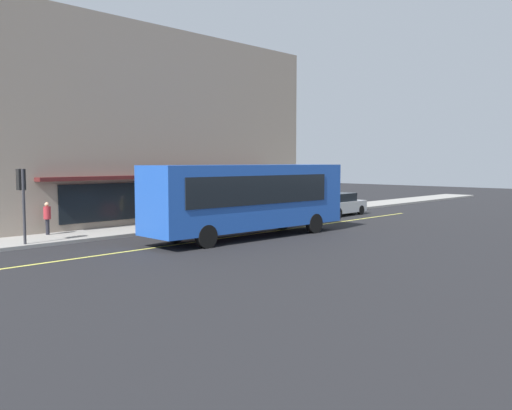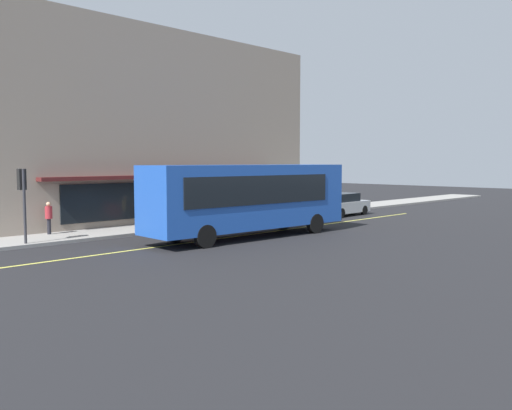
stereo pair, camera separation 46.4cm
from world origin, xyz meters
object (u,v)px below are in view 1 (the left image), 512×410
(pedestrian_by_curb, at_px, (141,209))
(pedestrian_at_corner, at_px, (47,215))
(pedestrian_mid_block, at_px, (170,205))
(car_maroon, at_px, (229,215))
(bus, at_px, (250,196))
(car_silver, at_px, (339,205))
(traffic_light, at_px, (22,188))

(pedestrian_by_curb, height_order, pedestrian_at_corner, pedestrian_at_corner)
(pedestrian_mid_block, bearing_deg, pedestrian_by_curb, -175.74)
(pedestrian_by_curb, distance_m, pedestrian_mid_block, 2.10)
(car_maroon, xyz_separation_m, pedestrian_at_corner, (-8.37, 3.86, 0.34))
(bus, bearing_deg, car_silver, 14.54)
(pedestrian_at_corner, distance_m, pedestrian_mid_block, 7.19)
(pedestrian_by_curb, distance_m, pedestrian_at_corner, 5.11)
(pedestrian_at_corner, height_order, pedestrian_mid_block, pedestrian_mid_block)
(bus, height_order, pedestrian_by_curb, bus)
(bus, relative_size, pedestrian_mid_block, 6.69)
(traffic_light, xyz_separation_m, pedestrian_mid_block, (9.21, 1.79, -1.38))
(pedestrian_at_corner, bearing_deg, car_maroon, -24.72)
(bus, bearing_deg, pedestrian_by_curb, 104.70)
(pedestrian_mid_block, bearing_deg, car_maroon, -71.80)
(pedestrian_mid_block, bearing_deg, bus, -93.21)
(traffic_light, height_order, pedestrian_at_corner, traffic_light)
(car_maroon, height_order, pedestrian_mid_block, pedestrian_mid_block)
(car_maroon, bearing_deg, traffic_light, 170.00)
(pedestrian_mid_block, bearing_deg, traffic_light, -169.02)
(traffic_light, bearing_deg, pedestrian_at_corner, 44.84)
(pedestrian_by_curb, xyz_separation_m, pedestrian_mid_block, (2.09, 0.16, 0.09))
(car_maroon, height_order, car_silver, same)
(traffic_light, xyz_separation_m, pedestrian_by_curb, (7.12, 1.63, -1.47))
(pedestrian_by_curb, relative_size, pedestrian_mid_block, 0.92)
(traffic_light, height_order, pedestrian_by_curb, traffic_light)
(bus, xyz_separation_m, pedestrian_by_curb, (-1.72, 6.54, -0.92))
(traffic_light, relative_size, car_silver, 0.73)
(car_maroon, xyz_separation_m, pedestrian_mid_block, (-1.19, 3.62, 0.41))
(traffic_light, distance_m, car_maroon, 10.72)
(bus, relative_size, pedestrian_by_curb, 7.28)
(car_maroon, bearing_deg, bus, -117.01)
(bus, bearing_deg, traffic_light, 150.96)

